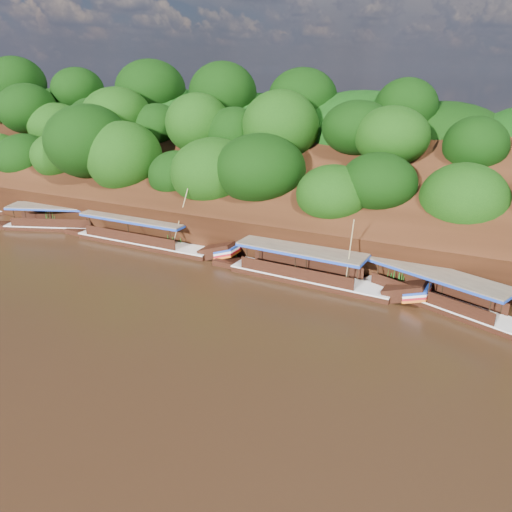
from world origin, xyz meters
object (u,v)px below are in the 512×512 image
at_px(boat_1, 319,276).
at_px(boat_2, 152,240).
at_px(boat_0, 456,304).
at_px(boat_3, 69,224).

distance_m(boat_1, boat_2, 16.37).
bearing_deg(boat_0, boat_3, -162.14).
xyz_separation_m(boat_0, boat_2, (-25.94, 1.56, 0.05)).
relative_size(boat_1, boat_2, 0.91).
xyz_separation_m(boat_0, boat_1, (-9.60, 0.41, 0.05)).
bearing_deg(boat_1, boat_2, 178.46).
bearing_deg(boat_1, boat_0, 0.05).
relative_size(boat_0, boat_2, 0.87).
height_order(boat_1, boat_2, boat_2).
distance_m(boat_1, boat_3, 27.06).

